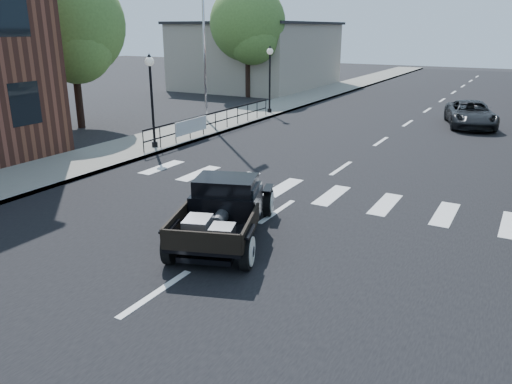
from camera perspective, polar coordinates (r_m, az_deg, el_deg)
The scene contains 14 objects.
ground at distance 11.87m, azimuth -1.98°, elevation -5.29°, with size 120.00×120.00×0.00m, color black.
road at distance 25.38m, azimuth 15.93°, elevation 6.82°, with size 14.00×80.00×0.02m, color black.
road_markings at distance 20.65m, azimuth 12.55°, elevation 4.55°, with size 12.00×60.00×0.06m, color silver, non-canonical shape.
sidewalk_left at distance 28.50m, azimuth -1.02°, elevation 8.83°, with size 3.00×80.00×0.15m, color gray.
low_building_left at distance 42.69m, azimuth 0.24°, elevation 15.24°, with size 10.00×12.00×5.00m, color #A79C8C.
railing at distance 23.60m, azimuth -4.66°, elevation 8.22°, with size 0.08×10.00×1.00m, color black, non-canonical shape.
banner at distance 21.98m, azimuth -7.38°, elevation 6.85°, with size 0.04×2.20×0.60m, color silver, non-canonical shape.
lamp_post_b at distance 20.43m, azimuth -11.80°, elevation 10.11°, with size 0.36×0.36×3.66m, color black, non-canonical shape.
lamp_post_c at distance 28.69m, azimuth 1.58°, elevation 12.72°, with size 0.36×0.36×3.66m, color black, non-canonical shape.
flagpole at distance 25.99m, azimuth -6.08°, elevation 20.57°, with size 0.12×0.12×11.37m, color silver.
big_tree_near at distance 26.20m, azimuth -20.15°, elevation 14.95°, with size 5.06×5.06×7.43m, color #497030, non-canonical shape.
big_tree_far at distance 36.19m, azimuth -0.95°, elevation 16.82°, with size 5.22×5.22×7.67m, color #497030, non-canonical shape.
hotrod_pickup at distance 11.61m, azimuth -3.62°, elevation -1.92°, with size 1.99×4.27×1.48m, color black, non-canonical shape.
second_car at distance 27.41m, azimuth 23.33°, elevation 8.16°, with size 2.09×4.53×1.26m, color black.
Camera 1 is at (5.67, -9.29, 4.73)m, focal length 35.00 mm.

